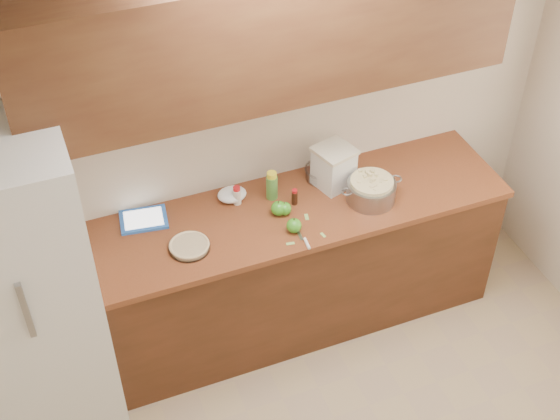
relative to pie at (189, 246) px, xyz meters
name	(u,v)px	position (x,y,z in m)	size (l,w,h in m)	color
room_shell	(418,367)	(0.58, -1.37, 0.36)	(3.60, 3.60, 3.60)	tan
counter_run	(282,268)	(0.58, 0.10, -0.48)	(2.64, 0.68, 0.92)	#532917
upper_cabinets	(271,35)	(0.58, 0.26, 1.01)	(2.60, 0.34, 0.70)	#533219
fridge	(24,286)	(-0.86, 0.07, -0.04)	(0.70, 0.70, 1.80)	silver
pie	(189,246)	(0.00, 0.00, 0.00)	(0.22, 0.22, 0.04)	silver
colander	(371,190)	(1.08, 0.01, 0.05)	(0.38, 0.28, 0.14)	gray
flour_canister	(334,167)	(0.94, 0.21, 0.11)	(0.26, 0.26, 0.26)	silver
tablet	(144,219)	(-0.17, 0.31, -0.01)	(0.29, 0.23, 0.02)	blue
paring_knife	(306,242)	(0.60, -0.19, -0.01)	(0.03, 0.17, 0.02)	gray
lemon_bottle	(272,186)	(0.56, 0.23, 0.07)	(0.07, 0.07, 0.18)	#4C8C38
cinnamon_shaker	(237,196)	(0.36, 0.26, 0.04)	(0.05, 0.05, 0.12)	beige
vanilla_bottle	(295,197)	(0.66, 0.14, 0.03)	(0.04, 0.04, 0.10)	black
mixing_bowl	(322,172)	(0.90, 0.29, 0.02)	(0.21, 0.21, 0.08)	silver
paper_towel	(232,194)	(0.34, 0.30, 0.02)	(0.17, 0.14, 0.07)	white
apple_left	(279,208)	(0.55, 0.08, 0.02)	(0.09, 0.09, 0.10)	#398C1F
apple_center	(285,209)	(0.58, 0.07, 0.02)	(0.08, 0.08, 0.09)	#398C1F
apple_front	(294,226)	(0.57, -0.08, 0.02)	(0.08, 0.08, 0.10)	#398C1F
peel_a	(323,235)	(0.71, -0.17, -0.02)	(0.04, 0.02, 0.00)	#92BD5C
peel_b	(307,217)	(0.68, 0.00, -0.02)	(0.05, 0.02, 0.00)	#92BD5C
peel_c	(290,244)	(0.52, -0.16, -0.02)	(0.05, 0.02, 0.00)	#92BD5C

